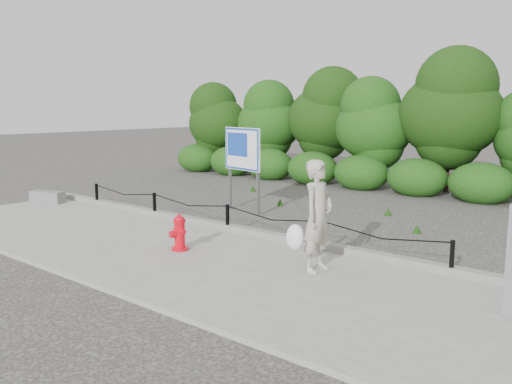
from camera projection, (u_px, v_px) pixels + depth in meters
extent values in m
plane|color=#2D2B28|center=(228.00, 234.00, 12.06)|extent=(90.00, 90.00, 0.00)
cube|color=gray|center=(158.00, 251.00, 10.54)|extent=(14.00, 4.00, 0.08)
cube|color=slate|center=(229.00, 227.00, 12.08)|extent=(14.00, 0.22, 0.14)
cube|color=black|center=(97.00, 194.00, 15.17)|extent=(0.06, 0.06, 0.60)
cube|color=black|center=(154.00, 205.00, 13.59)|extent=(0.06, 0.06, 0.60)
cube|color=black|center=(227.00, 218.00, 12.00)|extent=(0.06, 0.06, 0.60)
cube|color=black|center=(323.00, 235.00, 10.42)|extent=(0.06, 0.06, 0.60)
cube|color=black|center=(452.00, 258.00, 8.84)|extent=(0.06, 0.06, 0.60)
cylinder|color=black|center=(124.00, 191.00, 14.34)|extent=(2.50, 0.02, 0.02)
cylinder|color=black|center=(189.00, 202.00, 12.76)|extent=(2.50, 0.02, 0.02)
cylinder|color=black|center=(272.00, 215.00, 11.18)|extent=(2.50, 0.02, 0.02)
cylinder|color=black|center=(382.00, 233.00, 9.60)|extent=(2.50, 0.02, 0.02)
cylinder|color=black|center=(219.00, 149.00, 23.81)|extent=(0.18, 0.18, 1.87)
ellipsoid|color=#285513|center=(218.00, 119.00, 23.61)|extent=(2.76, 2.39, 2.98)
cylinder|color=black|center=(269.00, 151.00, 22.53)|extent=(0.18, 0.18, 1.88)
ellipsoid|color=#285513|center=(269.00, 119.00, 22.32)|extent=(2.79, 2.41, 3.01)
cylinder|color=black|center=(325.00, 151.00, 21.24)|extent=(0.18, 0.18, 2.10)
ellipsoid|color=#285513|center=(326.00, 114.00, 21.00)|extent=(3.10, 2.68, 3.36)
cylinder|color=black|center=(373.00, 160.00, 19.07)|extent=(0.18, 0.18, 1.87)
ellipsoid|color=#285513|center=(374.00, 123.00, 18.86)|extent=(2.77, 2.40, 2.99)
cylinder|color=black|center=(447.00, 158.00, 17.75)|extent=(0.18, 0.18, 2.29)
ellipsoid|color=#285513|center=(450.00, 108.00, 17.50)|extent=(3.40, 2.94, 3.67)
cylinder|color=red|center=(180.00, 249.00, 10.46)|extent=(0.41, 0.41, 0.06)
cylinder|color=red|center=(180.00, 235.00, 10.41)|extent=(0.25, 0.25, 0.50)
cylinder|color=red|center=(179.00, 221.00, 10.37)|extent=(0.30, 0.30, 0.05)
ellipsoid|color=red|center=(179.00, 220.00, 10.37)|extent=(0.26, 0.26, 0.16)
cylinder|color=red|center=(179.00, 215.00, 10.35)|extent=(0.07, 0.07, 0.05)
cylinder|color=red|center=(176.00, 229.00, 10.51)|extent=(0.12, 0.12, 0.10)
cylinder|color=red|center=(183.00, 232.00, 10.29)|extent=(0.12, 0.12, 0.10)
cylinder|color=red|center=(173.00, 234.00, 10.33)|extent=(0.16, 0.14, 0.14)
cylinder|color=slate|center=(174.00, 238.00, 10.35)|extent=(0.01, 0.05, 0.11)
imported|color=#ABA692|center=(318.00, 216.00, 9.02)|extent=(0.48, 0.70, 1.88)
ellipsoid|color=white|center=(295.00, 237.00, 9.19)|extent=(0.34, 0.26, 0.45)
cube|color=slate|center=(47.00, 197.00, 15.54)|extent=(1.07, 0.67, 0.32)
cube|color=slate|center=(230.00, 168.00, 14.90)|extent=(0.08, 0.08, 2.26)
cube|color=slate|center=(258.00, 172.00, 14.00)|extent=(0.08, 0.08, 2.26)
cube|color=white|center=(242.00, 149.00, 14.33)|extent=(1.40, 0.29, 1.13)
cube|color=#163FA1|center=(241.00, 149.00, 14.31)|extent=(1.37, 0.25, 1.10)
cube|color=#163FA1|center=(237.00, 144.00, 14.42)|extent=(0.84, 0.15, 0.62)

